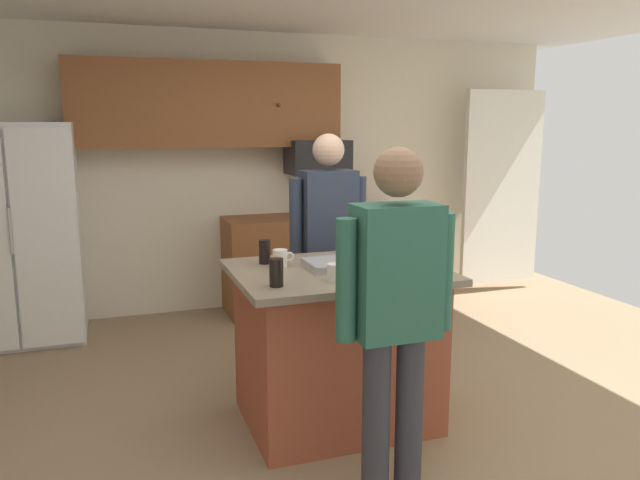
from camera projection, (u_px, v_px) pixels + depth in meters
floor at (360, 432)px, 3.57m from camera, size 7.04×7.04×0.00m
back_wall at (249, 172)px, 5.93m from camera, size 6.40×0.10×2.60m
french_door_window_panel at (502, 188)px, 6.44m from camera, size 0.90×0.06×2.00m
cabinet_run_upper at (208, 105)px, 5.50m from camera, size 2.40×0.38×0.75m
cabinet_run_lower at (318, 261)px, 5.99m from camera, size 1.80×0.63×0.90m
refrigerator at (18, 234)px, 4.97m from camera, size 0.95×0.76×1.77m
microwave_over_range at (318, 157)px, 5.82m from camera, size 0.56×0.40×0.32m
kitchen_island at (337, 345)px, 3.65m from camera, size 1.19×0.96×0.93m
person_guest_right at (328, 236)px, 4.38m from camera, size 0.57×0.22×1.69m
person_host_foreground at (395, 305)px, 2.78m from camera, size 0.57×0.22×1.66m
glass_pilsner at (265, 252)px, 3.68m from camera, size 0.07×0.07×0.14m
glass_short_whisky at (276, 273)px, 3.16m from camera, size 0.07×0.07×0.15m
mug_blue_stoneware at (281, 258)px, 3.60m from camera, size 0.13×0.09×0.10m
tumbler_amber at (350, 263)px, 3.34m from camera, size 0.06×0.06×0.17m
glass_stout_tall at (368, 243)px, 3.90m from camera, size 0.07×0.07×0.16m
mug_ceramic_white at (335, 272)px, 3.27m from camera, size 0.12×0.08×0.09m
serving_tray at (344, 263)px, 3.60m from camera, size 0.44×0.30×0.04m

